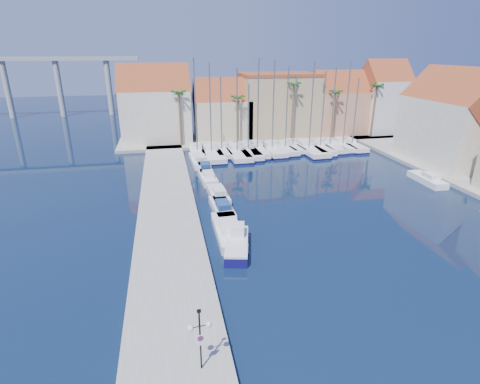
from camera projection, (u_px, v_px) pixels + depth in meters
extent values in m
plane|color=black|center=(294.00, 279.00, 27.95)|extent=(260.00, 260.00, 0.00)
cube|color=gray|center=(168.00, 214.00, 38.55)|extent=(6.00, 77.00, 0.50)
cube|color=gray|center=(262.00, 135.00, 73.68)|extent=(54.00, 16.00, 0.50)
cylinder|color=black|center=(200.00, 340.00, 18.88)|extent=(0.09, 0.09, 3.71)
cylinder|color=black|center=(195.00, 327.00, 18.52)|extent=(0.47, 0.09, 0.05)
cylinder|color=black|center=(204.00, 325.00, 18.64)|extent=(0.47, 0.09, 0.05)
sphere|color=white|center=(190.00, 328.00, 18.46)|extent=(0.33, 0.33, 0.33)
sphere|color=white|center=(209.00, 325.00, 18.70)|extent=(0.33, 0.33, 0.33)
cube|color=black|center=(199.00, 311.00, 18.25)|extent=(0.21, 0.13, 0.15)
cube|color=white|center=(200.00, 339.00, 18.79)|extent=(0.46, 0.07, 0.46)
cylinder|color=red|center=(200.00, 339.00, 18.76)|extent=(0.32, 0.04, 0.32)
cylinder|color=#1933A5|center=(200.00, 339.00, 18.75)|extent=(0.22, 0.03, 0.22)
cube|color=white|center=(201.00, 344.00, 18.91)|extent=(0.37, 0.06, 0.13)
cube|color=#130E51|center=(237.00, 246.00, 31.77)|extent=(3.05, 5.82, 0.83)
cube|color=white|center=(237.00, 241.00, 31.59)|extent=(3.05, 5.82, 0.18)
cube|color=white|center=(237.00, 230.00, 32.44)|extent=(1.50, 1.71, 1.02)
cube|color=white|center=(228.00, 231.00, 34.47)|extent=(2.36, 7.23, 0.80)
cube|color=white|center=(229.00, 228.00, 33.56)|extent=(1.63, 2.54, 0.60)
cube|color=white|center=(222.00, 209.00, 39.37)|extent=(2.13, 5.92, 0.80)
cube|color=navy|center=(223.00, 205.00, 38.59)|extent=(1.40, 2.10, 0.60)
cube|color=white|center=(218.00, 195.00, 43.09)|extent=(2.09, 5.87, 0.80)
cube|color=white|center=(219.00, 191.00, 42.32)|extent=(1.38, 2.08, 0.60)
cube|color=white|center=(208.00, 178.00, 48.89)|extent=(2.13, 5.89, 0.80)
cube|color=white|center=(208.00, 174.00, 48.12)|extent=(1.40, 2.09, 0.60)
cube|color=white|center=(205.00, 169.00, 52.55)|extent=(1.85, 5.45, 0.80)
cube|color=navy|center=(205.00, 165.00, 51.80)|extent=(1.25, 1.92, 0.60)
cube|color=white|center=(199.00, 161.00, 56.40)|extent=(2.68, 7.48, 0.80)
cube|color=white|center=(200.00, 157.00, 55.49)|extent=(1.76, 2.65, 0.60)
cube|color=white|center=(196.00, 151.00, 61.92)|extent=(1.83, 5.21, 0.80)
cube|color=white|center=(196.00, 147.00, 61.19)|extent=(1.22, 1.84, 0.60)
cube|color=white|center=(427.00, 180.00, 48.15)|extent=(2.08, 6.00, 0.80)
cube|color=white|center=(431.00, 176.00, 47.35)|extent=(1.39, 2.12, 0.60)
cube|color=white|center=(197.00, 152.00, 60.73)|extent=(2.66, 8.96, 1.00)
cube|color=#0E0D44|center=(197.00, 154.00, 60.84)|extent=(2.72, 9.02, 0.28)
cube|color=white|center=(197.00, 146.00, 61.26)|extent=(1.72, 2.72, 0.60)
cylinder|color=slate|center=(195.00, 106.00, 57.65)|extent=(0.20, 0.20, 13.98)
cube|color=white|center=(211.00, 153.00, 60.23)|extent=(3.40, 12.02, 1.00)
cube|color=#0E0D44|center=(211.00, 155.00, 60.34)|extent=(3.46, 12.08, 0.28)
cube|color=white|center=(210.00, 146.00, 61.03)|extent=(2.26, 3.64, 0.60)
cylinder|color=slate|center=(210.00, 109.00, 57.14)|extent=(0.20, 0.20, 13.30)
cube|color=white|center=(221.00, 151.00, 61.20)|extent=(2.51, 8.54, 1.00)
cube|color=#0E0D44|center=(221.00, 153.00, 61.32)|extent=(2.57, 8.60, 0.28)
cube|color=white|center=(220.00, 145.00, 61.69)|extent=(1.63, 2.59, 0.60)
cylinder|color=slate|center=(221.00, 114.00, 58.64)|extent=(0.20, 0.20, 11.27)
cube|color=white|center=(236.00, 152.00, 60.57)|extent=(3.22, 11.60, 1.00)
cube|color=#0E0D44|center=(236.00, 154.00, 60.68)|extent=(3.28, 11.66, 0.28)
cube|color=white|center=(235.00, 146.00, 61.34)|extent=(2.17, 3.50, 0.60)
cylinder|color=slate|center=(237.00, 111.00, 57.63)|extent=(0.20, 0.20, 12.56)
cube|color=white|center=(247.00, 151.00, 61.29)|extent=(2.98, 10.96, 1.00)
cube|color=#0E0D44|center=(247.00, 153.00, 61.40)|extent=(3.05, 11.02, 0.28)
cube|color=white|center=(246.00, 145.00, 62.00)|extent=(2.03, 3.30, 0.60)
cylinder|color=slate|center=(249.00, 117.00, 58.80)|extent=(0.20, 0.20, 10.18)
cube|color=white|center=(257.00, 150.00, 62.19)|extent=(3.45, 10.61, 1.00)
cube|color=#0E0D44|center=(257.00, 152.00, 62.31)|extent=(3.52, 10.67, 0.28)
cube|color=white|center=(256.00, 144.00, 62.87)|extent=(2.12, 3.26, 0.60)
cylinder|color=slate|center=(258.00, 105.00, 59.06)|extent=(0.20, 0.20, 13.90)
cube|color=white|center=(271.00, 150.00, 62.28)|extent=(3.02, 9.85, 1.00)
cube|color=#0E0D44|center=(271.00, 151.00, 62.39)|extent=(3.09, 9.91, 0.28)
cube|color=white|center=(269.00, 144.00, 62.87)|extent=(1.92, 3.01, 0.60)
cylinder|color=slate|center=(273.00, 105.00, 59.23)|extent=(0.20, 0.20, 13.64)
cube|color=white|center=(284.00, 149.00, 62.71)|extent=(2.76, 8.61, 1.00)
cube|color=#0E0D44|center=(284.00, 151.00, 62.83)|extent=(2.83, 8.67, 0.28)
cube|color=white|center=(283.00, 143.00, 63.19)|extent=(1.71, 2.64, 0.60)
cylinder|color=slate|center=(287.00, 108.00, 59.90)|extent=(0.20, 0.20, 12.64)
cube|color=white|center=(292.00, 147.00, 63.70)|extent=(2.58, 8.17, 1.00)
cube|color=#0E0D44|center=(292.00, 149.00, 63.81)|extent=(2.65, 8.24, 0.28)
cube|color=white|center=(290.00, 142.00, 64.14)|extent=(1.61, 2.50, 0.60)
cylinder|color=slate|center=(295.00, 111.00, 61.12)|extent=(0.20, 0.20, 11.41)
cube|color=white|center=(307.00, 149.00, 62.93)|extent=(3.64, 11.94, 1.00)
cube|color=#0E0D44|center=(307.00, 150.00, 63.05)|extent=(3.70, 12.00, 0.28)
cube|color=white|center=(305.00, 142.00, 63.72)|extent=(2.32, 3.64, 0.60)
cylinder|color=slate|center=(312.00, 106.00, 59.83)|extent=(0.20, 0.20, 13.41)
cube|color=white|center=(319.00, 148.00, 63.54)|extent=(3.22, 10.17, 1.00)
cube|color=#0E0D44|center=(319.00, 149.00, 63.65)|extent=(3.28, 10.24, 0.28)
cube|color=white|center=(317.00, 142.00, 64.18)|extent=(2.01, 3.12, 0.60)
cylinder|color=slate|center=(323.00, 109.00, 60.76)|extent=(0.20, 0.20, 11.98)
cube|color=white|center=(328.00, 146.00, 64.35)|extent=(2.78, 9.34, 1.00)
cube|color=#0E0D44|center=(328.00, 148.00, 64.47)|extent=(2.84, 9.40, 0.28)
cube|color=white|center=(326.00, 141.00, 64.91)|extent=(1.79, 2.84, 0.60)
cylinder|color=slate|center=(333.00, 107.00, 61.52)|extent=(0.20, 0.20, 12.54)
cube|color=white|center=(342.00, 146.00, 64.74)|extent=(2.79, 8.73, 1.00)
cube|color=#0E0D44|center=(341.00, 148.00, 64.85)|extent=(2.85, 8.79, 0.28)
cube|color=white|center=(340.00, 140.00, 65.25)|extent=(1.73, 2.68, 0.60)
cylinder|color=slate|center=(347.00, 103.00, 61.75)|extent=(0.20, 0.20, 13.52)
cube|color=white|center=(350.00, 146.00, 64.88)|extent=(2.32, 8.86, 1.00)
cube|color=#0E0D44|center=(350.00, 147.00, 64.99)|extent=(2.38, 8.92, 0.28)
cube|color=white|center=(349.00, 140.00, 65.41)|extent=(1.62, 2.66, 0.60)
cylinder|color=slate|center=(355.00, 112.00, 62.38)|extent=(0.20, 0.20, 10.75)
cube|color=beige|center=(156.00, 115.00, 67.36)|extent=(12.00, 9.00, 9.00)
cube|color=maroon|center=(154.00, 90.00, 65.75)|extent=(12.30, 9.00, 9.00)
cube|color=#CBBB8F|center=(222.00, 119.00, 69.94)|extent=(10.00, 8.00, 7.00)
cube|color=maroon|center=(222.00, 100.00, 68.70)|extent=(10.30, 8.00, 8.00)
cube|color=tan|center=(277.00, 105.00, 72.19)|extent=(14.00, 10.00, 11.00)
cube|color=maroon|center=(279.00, 74.00, 70.15)|extent=(14.20, 10.20, 0.50)
cube|color=tan|center=(337.00, 112.00, 74.04)|extent=(10.00, 8.00, 8.00)
cube|color=maroon|center=(339.00, 91.00, 72.62)|extent=(10.30, 8.00, 8.00)
cube|color=silver|center=(382.00, 106.00, 74.45)|extent=(8.00, 8.00, 10.00)
cube|color=maroon|center=(385.00, 80.00, 72.67)|extent=(8.30, 8.00, 8.00)
cube|color=beige|center=(451.00, 131.00, 54.10)|extent=(9.00, 14.00, 9.00)
cube|color=maroon|center=(458.00, 100.00, 52.50)|extent=(9.00, 14.30, 9.00)
cylinder|color=brown|center=(180.00, 119.00, 63.52)|extent=(0.36, 0.36, 9.00)
sphere|color=#1D5F1B|center=(179.00, 93.00, 61.97)|extent=(2.60, 2.60, 2.60)
cylinder|color=brown|center=(238.00, 120.00, 65.56)|extent=(0.36, 0.36, 8.00)
sphere|color=#1D5F1B|center=(238.00, 98.00, 64.19)|extent=(2.60, 2.60, 2.60)
cylinder|color=brown|center=(292.00, 113.00, 67.06)|extent=(0.36, 0.36, 10.00)
sphere|color=#1D5F1B|center=(294.00, 85.00, 65.34)|extent=(2.60, 2.60, 2.60)
cylinder|color=brown|center=(334.00, 115.00, 68.82)|extent=(0.36, 0.36, 8.50)
sphere|color=#1D5F1B|center=(336.00, 93.00, 67.36)|extent=(2.60, 2.60, 2.60)
cylinder|color=brown|center=(374.00, 111.00, 70.13)|extent=(0.36, 0.36, 9.50)
sphere|color=#1D5F1B|center=(377.00, 86.00, 68.49)|extent=(2.60, 2.60, 2.60)
cube|color=#9E9E99|center=(37.00, 59.00, 91.00)|extent=(48.00, 2.20, 0.90)
cylinder|color=#9E9E99|center=(7.00, 89.00, 92.00)|extent=(1.40, 1.40, 14.00)
cylinder|color=#9E9E99|center=(59.00, 88.00, 94.23)|extent=(1.40, 1.40, 14.00)
cylinder|color=#9E9E99|center=(109.00, 87.00, 96.47)|extent=(1.40, 1.40, 14.00)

